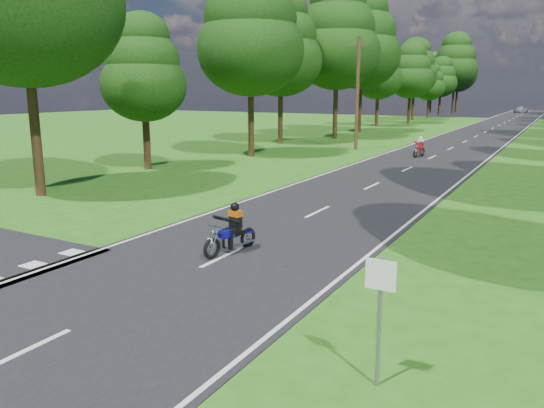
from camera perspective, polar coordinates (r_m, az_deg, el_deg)
The scene contains 9 objects.
ground at distance 12.59m, azimuth -10.45°, elevation -8.11°, with size 160.00×160.00×0.00m, color #2A5C15.
main_road at distance 59.68m, azimuth 21.95°, elevation 7.19°, with size 7.00×140.00×0.02m, color black.
road_markings at distance 57.84m, azimuth 21.57°, elevation 7.11°, with size 7.40×140.00×0.01m.
treeline at distance 69.48m, azimuth 24.85°, elevation 14.37°, with size 40.00×115.35×14.78m.
telegraph_pole at distance 39.46m, azimuth 9.17°, elevation 11.69°, with size 1.20×0.26×8.00m.
road_sign at distance 7.92m, azimuth 11.53°, elevation -10.22°, with size 0.45×0.07×2.00m.
rider_near_blue at distance 14.21m, azimuth -4.50°, elevation -2.62°, with size 0.55×1.64×1.37m, color #110E9B, non-canonical shape.
rider_far_red at distance 36.01m, azimuth 15.57°, elevation 5.97°, with size 0.54×1.61×1.34m, color #A51C0C, non-canonical shape.
distant_car at distance 111.51m, azimuth 25.20°, elevation 9.19°, with size 1.47×3.66×1.25m, color silver.
Camera 1 is at (7.64, -9.03, 4.33)m, focal length 35.00 mm.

